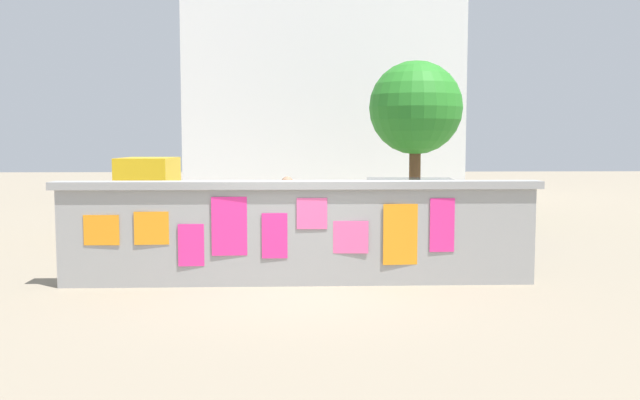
{
  "coord_description": "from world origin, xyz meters",
  "views": [
    {
      "loc": [
        -0.05,
        -10.54,
        2.26
      ],
      "look_at": [
        0.4,
        1.67,
        1.18
      ],
      "focal_mm": 38.28,
      "sensor_mm": 36.0,
      "label": 1
    }
  ],
  "objects_px": {
    "motorcycle": "(182,239)",
    "tree_roadside": "(416,109)",
    "car_parked": "(403,209)",
    "person_walking": "(287,212)",
    "bicycle_near": "(388,249)",
    "auto_rickshaw_truck": "(191,198)"
  },
  "relations": [
    {
      "from": "person_walking",
      "to": "tree_roadside",
      "type": "height_order",
      "value": "tree_roadside"
    },
    {
      "from": "car_parked",
      "to": "tree_roadside",
      "type": "xyz_separation_m",
      "value": [
        1.12,
        4.92,
        2.44
      ]
    },
    {
      "from": "person_walking",
      "to": "bicycle_near",
      "type": "bearing_deg",
      "value": -9.78
    },
    {
      "from": "car_parked",
      "to": "person_walking",
      "type": "distance_m",
      "value": 3.87
    },
    {
      "from": "tree_roadside",
      "to": "motorcycle",
      "type": "bearing_deg",
      "value": -126.73
    },
    {
      "from": "car_parked",
      "to": "motorcycle",
      "type": "distance_m",
      "value": 5.14
    },
    {
      "from": "car_parked",
      "to": "bicycle_near",
      "type": "distance_m",
      "value": 3.33
    },
    {
      "from": "auto_rickshaw_truck",
      "to": "tree_roadside",
      "type": "bearing_deg",
      "value": 32.82
    },
    {
      "from": "tree_roadside",
      "to": "car_parked",
      "type": "bearing_deg",
      "value": -102.82
    },
    {
      "from": "car_parked",
      "to": "motorcycle",
      "type": "bearing_deg",
      "value": -150.22
    },
    {
      "from": "motorcycle",
      "to": "tree_roadside",
      "type": "xyz_separation_m",
      "value": [
        5.57,
        7.47,
        2.71
      ]
    },
    {
      "from": "motorcycle",
      "to": "person_walking",
      "type": "bearing_deg",
      "value": -10.76
    },
    {
      "from": "car_parked",
      "to": "tree_roadside",
      "type": "bearing_deg",
      "value": 77.18
    },
    {
      "from": "motorcycle",
      "to": "person_walking",
      "type": "relative_size",
      "value": 1.17
    },
    {
      "from": "tree_roadside",
      "to": "auto_rickshaw_truck",
      "type": "bearing_deg",
      "value": -147.18
    },
    {
      "from": "auto_rickshaw_truck",
      "to": "tree_roadside",
      "type": "height_order",
      "value": "tree_roadside"
    },
    {
      "from": "motorcycle",
      "to": "tree_roadside",
      "type": "bearing_deg",
      "value": 53.27
    },
    {
      "from": "motorcycle",
      "to": "person_walking",
      "type": "height_order",
      "value": "person_walking"
    },
    {
      "from": "bicycle_near",
      "to": "person_walking",
      "type": "xyz_separation_m",
      "value": [
        -1.76,
        0.3,
        0.62
      ]
    },
    {
      "from": "person_walking",
      "to": "auto_rickshaw_truck",
      "type": "bearing_deg",
      "value": 120.06
    },
    {
      "from": "motorcycle",
      "to": "auto_rickshaw_truck",
      "type": "bearing_deg",
      "value": 96.04
    },
    {
      "from": "bicycle_near",
      "to": "person_walking",
      "type": "distance_m",
      "value": 1.89
    }
  ]
}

